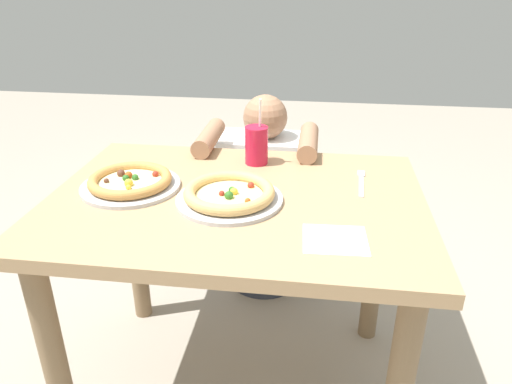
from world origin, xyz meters
TOP-DOWN VIEW (x-y plane):
  - ground_plane at (0.00, 0.00)m, footprint 8.00×8.00m
  - dining_table at (0.00, 0.00)m, footprint 1.11×0.80m
  - pizza_near at (-0.01, -0.03)m, footprint 0.31×0.31m
  - pizza_far at (-0.33, 0.02)m, footprint 0.30×0.30m
  - drink_cup_colored at (0.03, 0.27)m, footprint 0.08×0.08m
  - paper_napkin at (0.29, -0.21)m, footprint 0.17×0.15m
  - fork at (0.38, 0.15)m, footprint 0.03×0.20m
  - diner_seated at (0.01, 0.64)m, footprint 0.44×0.54m

SIDE VIEW (x-z plane):
  - ground_plane at x=0.00m, z-range 0.00..0.00m
  - diner_seated at x=0.01m, z-range -0.06..0.84m
  - dining_table at x=0.00m, z-range 0.25..1.00m
  - paper_napkin at x=0.29m, z-range 0.75..0.75m
  - fork at x=0.38m, z-range 0.75..0.75m
  - pizza_far at x=-0.33m, z-range 0.75..0.79m
  - pizza_near at x=-0.01m, z-range 0.75..0.79m
  - drink_cup_colored at x=0.03m, z-range 0.70..0.93m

